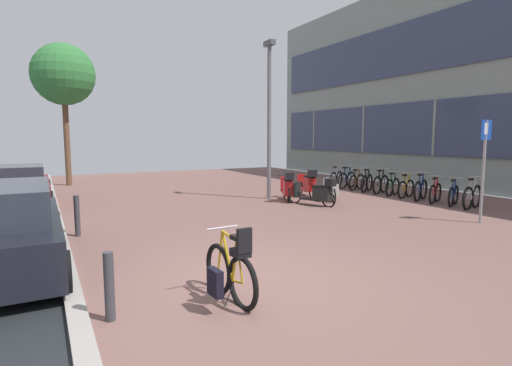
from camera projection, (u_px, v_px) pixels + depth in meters
name	position (u px, v px, depth m)	size (l,w,h in m)	color
ground	(321.00, 268.00, 6.83)	(21.00, 40.00, 0.13)	#232629
bicycle_foreground	(230.00, 272.00, 5.36)	(0.63, 1.40, 1.09)	black
bicycle_rack_00	(472.00, 197.00, 12.31)	(1.39, 0.48, 1.03)	black
bicycle_rack_01	(453.00, 195.00, 12.87)	(1.20, 0.59, 0.92)	black
bicycle_rack_02	(435.00, 193.00, 13.40)	(1.20, 0.56, 0.93)	black
bicycle_rack_03	(421.00, 190.00, 13.97)	(1.34, 0.62, 1.01)	black
bicycle_rack_04	(406.00, 189.00, 14.53)	(1.24, 0.50, 0.93)	black
bicycle_rack_05	(393.00, 187.00, 15.08)	(1.22, 0.56, 0.94)	black
bicycle_rack_06	(381.00, 184.00, 15.65)	(1.32, 0.56, 1.01)	black
bicycle_rack_07	(367.00, 183.00, 16.15)	(1.24, 0.71, 0.99)	black
bicycle_rack_08	(357.00, 182.00, 16.73)	(1.23, 0.54, 0.92)	black
bicycle_rack_09	(347.00, 180.00, 17.29)	(1.34, 0.50, 0.99)	black
bicycle_rack_10	(336.00, 179.00, 17.81)	(1.24, 0.70, 0.98)	black
scooter_near	(331.00, 190.00, 13.81)	(0.91, 1.53, 0.78)	black
scooter_mid	(308.00, 184.00, 14.83)	(0.78, 1.76, 1.04)	black
scooter_far	(288.00, 187.00, 13.79)	(0.95, 1.62, 1.05)	black
scooter_extra	(318.00, 193.00, 12.81)	(0.92, 1.66, 0.93)	black
parked_car_near	(2.00, 230.00, 6.57)	(1.83, 4.35, 1.43)	black
parked_car_far	(18.00, 187.00, 12.82)	(1.92, 4.44, 1.29)	maroon
parking_sign	(484.00, 160.00, 10.10)	(0.40, 0.07, 2.62)	gray
lamp_post	(269.00, 112.00, 13.96)	(0.20, 0.52, 5.47)	slate
street_tree	(63.00, 75.00, 17.66)	(2.68, 2.68, 6.27)	brown
bollard_near	(109.00, 287.00, 4.77)	(0.12, 0.12, 0.84)	#38383D
bollard_far	(77.00, 216.00, 8.86)	(0.12, 0.12, 0.92)	#38383D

